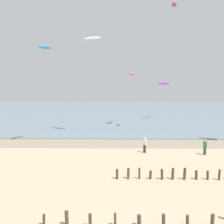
{
  "coord_description": "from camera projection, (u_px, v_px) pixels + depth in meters",
  "views": [
    {
      "loc": [
        1.06,
        -11.31,
        8.0
      ],
      "look_at": [
        0.59,
        12.16,
        5.42
      ],
      "focal_mm": 45.38,
      "sensor_mm": 36.0,
      "label": 1
    }
  ],
  "objects": [
    {
      "name": "kite_aloft_0",
      "position": [
        92.0,
        39.0,
        41.38
      ],
      "size": [
        3.15,
        2.4,
        0.66
      ],
      "primitive_type": "ellipsoid",
      "rotation": [
        0.19,
        0.0,
        5.77
      ],
      "color": "white"
    },
    {
      "name": "groyne_near",
      "position": [
        157.0,
        220.0,
        15.6
      ],
      "size": [
        12.09,
        0.36,
        0.84
      ],
      "color": "#3C3525",
      "rests_on": "ground"
    },
    {
      "name": "person_mid_beach",
      "position": [
        145.0,
        145.0,
        31.66
      ],
      "size": [
        0.39,
        0.48,
        1.71
      ],
      "color": "#383842",
      "rests_on": "ground"
    },
    {
      "name": "kite_aloft_1",
      "position": [
        174.0,
        5.0,
        42.61
      ],
      "size": [
        1.1,
        2.33,
        0.39
      ],
      "primitive_type": "ellipsoid",
      "rotation": [
        0.05,
        0.0,
        1.4
      ],
      "color": "red"
    },
    {
      "name": "groyne_mid",
      "position": [
        191.0,
        174.0,
        23.06
      ],
      "size": [
        13.08,
        0.35,
        0.97
      ],
      "color": "#473B28",
      "rests_on": "ground"
    },
    {
      "name": "wet_sand_strip",
      "position": [
        109.0,
        143.0,
        36.38
      ],
      "size": [
        120.0,
        5.27,
        0.01
      ],
      "primitive_type": "cube",
      "color": "gray",
      "rests_on": "ground"
    },
    {
      "name": "kite_aloft_2",
      "position": [
        45.0,
        47.0,
        34.67
      ],
      "size": [
        1.72,
        2.36,
        0.43
      ],
      "primitive_type": "ellipsoid",
      "rotation": [
        -0.09,
        0.0,
        1.09
      ],
      "color": "#2384D1"
    },
    {
      "name": "kite_aloft_5",
      "position": [
        163.0,
        83.0,
        58.95
      ],
      "size": [
        3.32,
        2.87,
        0.63
      ],
      "primitive_type": "ellipsoid",
      "rotation": [
        0.1,
        0.0,
        0.64
      ],
      "color": "purple"
    },
    {
      "name": "sea",
      "position": [
        114.0,
        112.0,
        73.77
      ],
      "size": [
        160.0,
        70.0,
        0.1
      ],
      "primitive_type": "cube",
      "color": "slate",
      "rests_on": "ground"
    },
    {
      "name": "person_left_flank",
      "position": [
        205.0,
        146.0,
        30.73
      ],
      "size": [
        0.36,
        0.52,
        1.71
      ],
      "color": "#4C4C56",
      "rests_on": "ground"
    },
    {
      "name": "kite_aloft_4",
      "position": [
        132.0,
        74.0,
        49.67
      ],
      "size": [
        1.66,
        3.23,
        0.72
      ],
      "primitive_type": "ellipsoid",
      "rotation": [
        -0.25,
        0.0,
        4.51
      ],
      "color": "#E54C99"
    }
  ]
}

